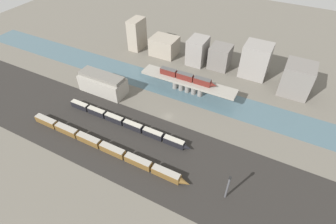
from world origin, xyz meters
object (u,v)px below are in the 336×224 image
Objects in this scene: train_on_bridge at (187,77)px; train_yard_mid at (126,123)px; train_yard_near at (103,146)px; warehouse_building at (103,83)px; signal_tower at (228,187)px.

train_yard_mid is (-14.77, -39.63, -8.05)m from train_on_bridge.
warehouse_building reaches higher than train_yard_near.
train_yard_mid is 5.24× the size of signal_tower.
train_yard_near is 1.21× the size of train_yard_mid.
train_yard_near is 56.89m from signal_tower.
warehouse_building is at bearing 146.70° from train_yard_mid.
train_on_bridge is 2.53× the size of signal_tower.
train_yard_near is 6.34× the size of signal_tower.
train_on_bridge is at bearing 69.56° from train_yard_mid.
warehouse_building reaches higher than train_yard_mid.
signal_tower is at bearing -52.64° from train_on_bridge.
train_on_bridge is 0.48× the size of train_yard_mid.
warehouse_building is at bearing -152.68° from train_on_bridge.
signal_tower is at bearing 2.36° from train_yard_near.
train_yard_near is 3.14× the size of warehouse_building.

